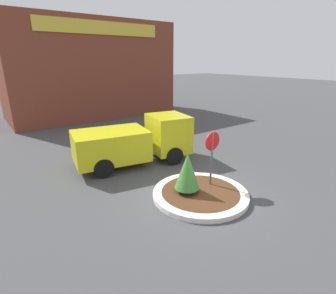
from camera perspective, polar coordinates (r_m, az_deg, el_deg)
name	(u,v)px	position (r m, az deg, el deg)	size (l,w,h in m)	color
ground_plane	(200,196)	(9.44, 7.02, -10.57)	(120.00, 120.00, 0.00)	#474749
traffic_island	(200,194)	(9.40, 7.05, -10.10)	(3.33, 3.33, 0.18)	silver
stop_sign	(212,150)	(9.42, 9.56, -0.64)	(0.68, 0.07, 2.20)	#4C4C51
island_shrub	(187,171)	(8.98, 4.24, -5.22)	(0.87, 0.87, 1.41)	brown
utility_truck	(135,141)	(11.92, -7.12, 1.34)	(5.45, 2.93, 2.09)	gold
storefront_building	(90,70)	(23.50, -16.70, 15.84)	(12.93, 6.07, 7.48)	brown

